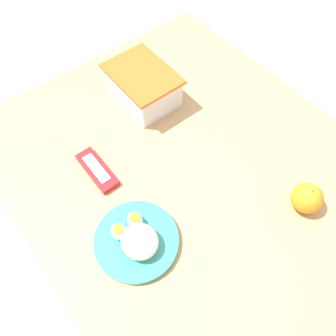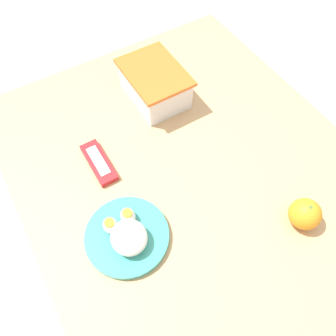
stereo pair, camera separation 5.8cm
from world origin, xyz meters
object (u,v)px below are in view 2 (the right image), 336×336
at_px(food_container, 155,86).
at_px(orange_fruit, 305,214).
at_px(rice_plate, 127,235).
at_px(candy_bar, 99,162).

bearing_deg(food_container, orange_fruit, 10.10).
distance_m(food_container, rice_plate, 0.48).
height_order(orange_fruit, candy_bar, orange_fruit).
bearing_deg(rice_plate, orange_fruit, 65.10).
xyz_separation_m(orange_fruit, candy_bar, (-0.42, -0.37, -0.03)).
bearing_deg(food_container, candy_bar, -61.58).
bearing_deg(orange_fruit, rice_plate, -114.90).
bearing_deg(rice_plate, food_container, 141.87).
bearing_deg(orange_fruit, candy_bar, -138.88).
distance_m(orange_fruit, rice_plate, 0.44).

